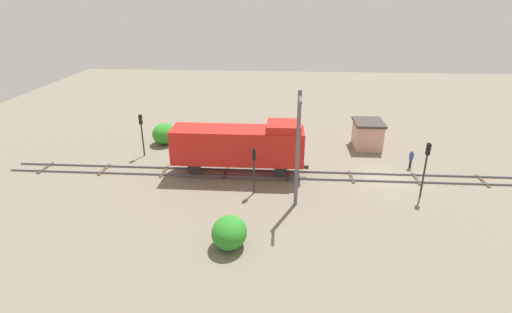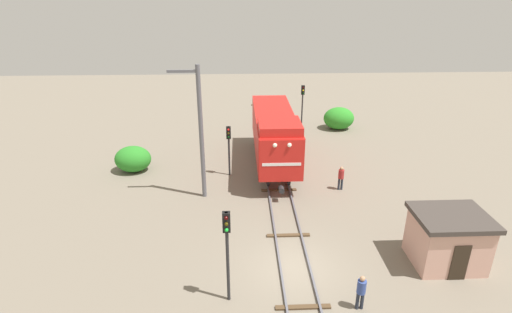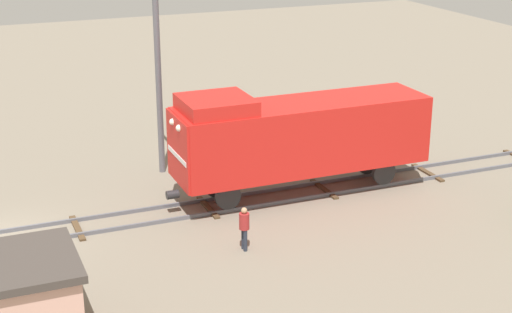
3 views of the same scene
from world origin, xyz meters
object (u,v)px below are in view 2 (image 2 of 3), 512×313
worker_by_signal (341,176)px  relay_hut (448,239)px  worker_near_track (361,290)px  traffic_signal_near (227,241)px  traffic_signal_far (303,98)px  locomotive (274,132)px  catenary_mast (200,131)px  traffic_signal_mid (229,142)px

worker_by_signal → relay_hut: (3.30, -8.05, 0.40)m
worker_near_track → relay_hut: relay_hut is taller
traffic_signal_near → relay_hut: (10.70, 2.16, -1.68)m
traffic_signal_far → relay_hut: bearing=-79.9°
worker_near_track → worker_by_signal: bearing=45.7°
worker_by_signal → locomotive: bearing=158.8°
catenary_mast → locomotive: bearing=42.6°
worker_near_track → locomotive: bearing=64.0°
traffic_signal_mid → worker_by_signal: bearing=-19.3°
locomotive → traffic_signal_far: locomotive is taller
traffic_signal_near → worker_near_track: (5.60, -0.78, -2.07)m
catenary_mast → traffic_signal_mid: bearing=62.6°
worker_by_signal → catenary_mast: catenary_mast is taller
worker_near_track → relay_hut: bearing=-5.0°
relay_hut → traffic_signal_far: bearing=100.1°
worker_near_track → relay_hut: (5.10, 2.94, 0.40)m
locomotive → relay_hut: (7.50, -12.16, -1.38)m
locomotive → traffic_signal_far: (3.60, 9.74, 0.08)m
traffic_signal_mid → worker_by_signal: 8.22m
worker_by_signal → catenary_mast: size_ratio=0.20×
traffic_signal_near → traffic_signal_mid: size_ratio=1.18×
worker_by_signal → worker_near_track: bearing=-76.1°
locomotive → traffic_signal_mid: (-3.40, -1.45, -0.15)m
relay_hut → worker_near_track: bearing=-150.0°
worker_near_track → catenary_mast: bearing=90.5°
traffic_signal_near → traffic_signal_far: (6.80, 24.06, -0.21)m
locomotive → traffic_signal_mid: 3.70m
traffic_signal_far → catenary_mast: bearing=-121.0°
traffic_signal_far → worker_near_track: bearing=-92.8°
worker_near_track → relay_hut: 5.90m
locomotive → relay_hut: bearing=-58.3°
worker_by_signal → traffic_signal_near: bearing=-102.8°
locomotive → traffic_signal_far: 10.38m
traffic_signal_far → relay_hut: size_ratio=1.17×
worker_by_signal → relay_hut: size_ratio=0.49×
relay_hut → worker_by_signal: bearing=112.3°
locomotive → worker_by_signal: bearing=-44.4°
worker_by_signal → catenary_mast: bearing=-153.5°
relay_hut → traffic_signal_mid: bearing=135.5°
traffic_signal_far → relay_hut: 22.29m
traffic_signal_near → relay_hut: traffic_signal_near is taller
traffic_signal_mid → traffic_signal_far: size_ratio=0.91×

